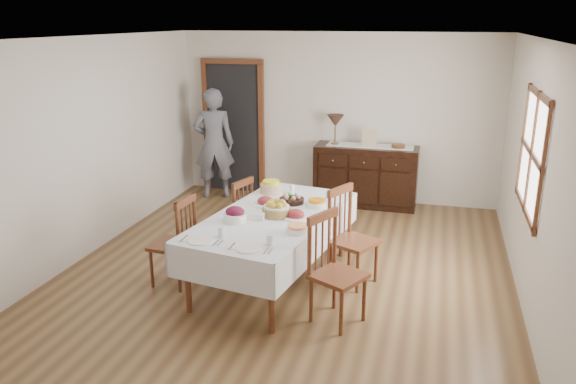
% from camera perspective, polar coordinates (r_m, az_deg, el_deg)
% --- Properties ---
extents(ground, '(6.00, 6.00, 0.00)m').
position_cam_1_polar(ground, '(6.47, -0.24, -8.32)').
color(ground, brown).
extents(room_shell, '(5.02, 6.02, 2.65)m').
position_cam_1_polar(room_shell, '(6.38, -0.50, 6.87)').
color(room_shell, silver).
rests_on(room_shell, ground).
extents(dining_table, '(1.51, 2.43, 0.78)m').
position_cam_1_polar(dining_table, '(6.04, -1.55, -3.15)').
color(dining_table, silver).
rests_on(dining_table, ground).
extents(chair_left_near, '(0.45, 0.45, 1.00)m').
position_cam_1_polar(chair_left_near, '(6.16, -11.28, -4.86)').
color(chair_left_near, '#5B2D18').
rests_on(chair_left_near, ground).
extents(chair_left_far, '(0.51, 0.51, 0.97)m').
position_cam_1_polar(chair_left_far, '(6.83, -5.41, -2.48)').
color(chair_left_far, '#5B2D18').
rests_on(chair_left_far, ground).
extents(chair_right_near, '(0.60, 0.60, 1.06)m').
position_cam_1_polar(chair_right_near, '(5.35, 4.67, -7.72)').
color(chair_right_near, '#5B2D18').
rests_on(chair_right_near, ground).
extents(chair_right_far, '(0.59, 0.59, 1.06)m').
position_cam_1_polar(chair_right_far, '(6.14, 6.31, -4.40)').
color(chair_right_far, '#5B2D18').
rests_on(chair_right_far, ground).
extents(sideboard, '(1.56, 0.56, 0.93)m').
position_cam_1_polar(sideboard, '(8.72, 7.89, 1.64)').
color(sideboard, black).
rests_on(sideboard, ground).
extents(person, '(0.68, 0.55, 1.88)m').
position_cam_1_polar(person, '(9.02, -7.55, 5.27)').
color(person, slate).
rests_on(person, ground).
extents(bread_basket, '(0.31, 0.31, 0.17)m').
position_cam_1_polar(bread_basket, '(5.95, -1.18, -1.76)').
color(bread_basket, olive).
rests_on(bread_basket, dining_table).
extents(egg_basket, '(0.28, 0.28, 0.11)m').
position_cam_1_polar(egg_basket, '(6.38, 0.38, -0.80)').
color(egg_basket, black).
rests_on(egg_basket, dining_table).
extents(ham_platter_a, '(0.32, 0.32, 0.11)m').
position_cam_1_polar(ham_platter_a, '(6.32, -2.30, -1.04)').
color(ham_platter_a, white).
rests_on(ham_platter_a, dining_table).
extents(ham_platter_b, '(0.28, 0.28, 0.11)m').
position_cam_1_polar(ham_platter_b, '(5.90, 0.77, -2.36)').
color(ham_platter_b, white).
rests_on(ham_platter_b, dining_table).
extents(beet_bowl, '(0.24, 0.24, 0.16)m').
position_cam_1_polar(beet_bowl, '(5.83, -5.40, -2.31)').
color(beet_bowl, white).
rests_on(beet_bowl, dining_table).
extents(carrot_bowl, '(0.23, 0.23, 0.08)m').
position_cam_1_polar(carrot_bowl, '(6.26, 2.92, -1.15)').
color(carrot_bowl, white).
rests_on(carrot_bowl, dining_table).
extents(pineapple_bowl, '(0.26, 0.26, 0.15)m').
position_cam_1_polar(pineapple_bowl, '(6.74, -1.74, 0.50)').
color(pineapple_bowl, '#D0A987').
rests_on(pineapple_bowl, dining_table).
extents(casserole_dish, '(0.22, 0.22, 0.08)m').
position_cam_1_polar(casserole_dish, '(5.51, 0.99, -3.76)').
color(casserole_dish, white).
rests_on(casserole_dish, dining_table).
extents(butter_dish, '(0.15, 0.11, 0.07)m').
position_cam_1_polar(butter_dish, '(5.86, -3.06, -2.49)').
color(butter_dish, white).
rests_on(butter_dish, dining_table).
extents(setting_left, '(0.44, 0.31, 0.10)m').
position_cam_1_polar(setting_left, '(5.39, -8.22, -4.59)').
color(setting_left, white).
rests_on(setting_left, dining_table).
extents(setting_right, '(0.44, 0.31, 0.10)m').
position_cam_1_polar(setting_right, '(5.17, -3.28, -5.42)').
color(setting_right, white).
rests_on(setting_right, dining_table).
extents(glass_far_a, '(0.06, 0.06, 0.11)m').
position_cam_1_polar(glass_far_a, '(6.71, 0.40, 0.30)').
color(glass_far_a, white).
rests_on(glass_far_a, dining_table).
extents(glass_far_b, '(0.07, 0.07, 0.10)m').
position_cam_1_polar(glass_far_b, '(6.51, 4.15, -0.36)').
color(glass_far_b, white).
rests_on(glass_far_b, dining_table).
extents(runner, '(1.30, 0.35, 0.01)m').
position_cam_1_polar(runner, '(8.63, 8.35, 4.68)').
color(runner, white).
rests_on(runner, sideboard).
extents(table_lamp, '(0.26, 0.26, 0.46)m').
position_cam_1_polar(table_lamp, '(8.60, 4.84, 7.14)').
color(table_lamp, brown).
rests_on(table_lamp, sideboard).
extents(picture_frame, '(0.22, 0.08, 0.28)m').
position_cam_1_polar(picture_frame, '(8.49, 8.27, 5.41)').
color(picture_frame, tan).
rests_on(picture_frame, sideboard).
extents(deco_bowl, '(0.20, 0.20, 0.06)m').
position_cam_1_polar(deco_bowl, '(8.54, 11.13, 4.58)').
color(deco_bowl, '#5B2D18').
rests_on(deco_bowl, sideboard).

